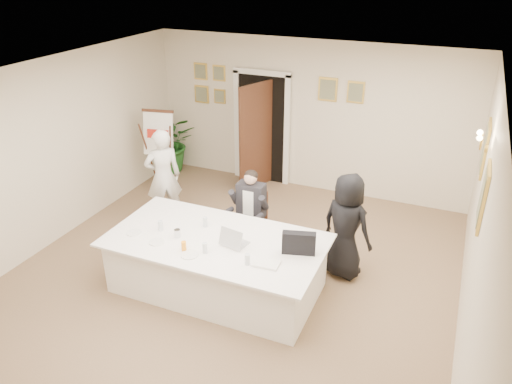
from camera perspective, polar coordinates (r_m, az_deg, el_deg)
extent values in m
plane|color=brown|center=(7.03, -3.53, -10.45)|extent=(7.00, 7.00, 0.00)
cube|color=white|center=(5.83, -4.28, 12.32)|extent=(6.00, 7.00, 0.02)
cube|color=beige|center=(9.34, 5.94, 8.55)|extent=(6.00, 0.10, 2.80)
cube|color=beige|center=(8.03, -23.39, 3.58)|extent=(0.10, 7.00, 2.80)
cube|color=beige|center=(5.75, 24.04, -5.31)|extent=(0.10, 7.00, 2.80)
cube|color=black|center=(9.71, 0.69, 7.20)|extent=(0.92, 0.06, 2.10)
cube|color=white|center=(9.88, -2.18, 7.52)|extent=(0.10, 0.06, 2.20)
cube|color=white|center=(9.51, 3.54, 6.73)|extent=(0.10, 0.06, 2.20)
cube|color=#3F1F14|center=(9.33, -0.02, 6.28)|extent=(0.33, 0.81, 2.02)
cube|color=white|center=(6.75, -4.50, -8.29)|extent=(2.66, 1.33, 0.75)
cube|color=white|center=(6.55, -4.61, -5.50)|extent=(2.84, 1.51, 0.03)
cube|color=white|center=(9.17, -11.21, 6.57)|extent=(0.58, 0.27, 0.78)
imported|color=white|center=(8.33, -10.55, 1.73)|extent=(0.70, 0.70, 1.63)
imported|color=black|center=(6.93, 10.27, -3.88)|extent=(0.87, 0.71, 1.53)
imported|color=#1D571D|center=(10.42, -9.78, 5.61)|extent=(1.39, 1.31, 1.23)
cube|color=black|center=(6.18, 4.92, -5.84)|extent=(0.43, 0.22, 0.29)
cube|color=white|center=(6.02, 1.19, -8.16)|extent=(0.32, 0.23, 0.03)
cylinder|color=white|center=(6.84, -13.77, -4.54)|extent=(0.24, 0.24, 0.01)
cylinder|color=white|center=(6.57, -11.28, -5.62)|extent=(0.22, 0.22, 0.01)
cylinder|color=white|center=(6.25, -7.60, -7.11)|extent=(0.26, 0.26, 0.01)
cylinder|color=silver|center=(6.80, -10.86, -3.80)|extent=(0.08, 0.08, 0.14)
cylinder|color=silver|center=(6.24, -5.86, -6.37)|extent=(0.07, 0.07, 0.14)
cylinder|color=silver|center=(5.99, -0.99, -7.71)|extent=(0.07, 0.07, 0.14)
cylinder|color=silver|center=(6.80, -5.83, -3.42)|extent=(0.06, 0.06, 0.14)
cylinder|color=orange|center=(6.31, -8.25, -6.16)|extent=(0.07, 0.07, 0.13)
cylinder|color=silver|center=(6.62, -8.98, -4.68)|extent=(0.10, 0.10, 0.11)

